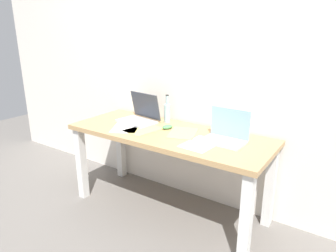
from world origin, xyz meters
name	(u,v)px	position (x,y,z in m)	size (l,w,h in m)	color
ground_plane	(168,209)	(0.00, 0.00, 0.00)	(8.00, 8.00, 0.00)	slate
back_wall	(193,56)	(0.00, 0.39, 1.30)	(5.20, 0.08, 2.60)	silver
desk	(168,144)	(0.00, 0.00, 0.62)	(1.69, 0.65, 0.72)	tan
laptop_left	(140,115)	(-0.38, 0.10, 0.78)	(0.37, 0.30, 0.25)	silver
laptop_right	(226,134)	(0.48, 0.06, 0.78)	(0.32, 0.22, 0.24)	silver
beer_bottle	(167,112)	(-0.16, 0.23, 0.81)	(0.06, 0.06, 0.25)	#99B7C1
computer_mouse	(167,127)	(-0.05, 0.06, 0.74)	(0.06, 0.10, 0.03)	#4C9E56
paper_sheet_near_back	(183,133)	(0.12, 0.04, 0.72)	(0.21, 0.30, 0.00)	#F4E06B
paper_yellow_folder	(143,129)	(-0.20, -0.07, 0.72)	(0.21, 0.30, 0.00)	#F4E06B
paper_sheet_front_left	(126,127)	(-0.36, -0.11, 0.72)	(0.21, 0.30, 0.00)	white
paper_sheet_front_right	(201,144)	(0.35, -0.10, 0.72)	(0.21, 0.30, 0.00)	white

